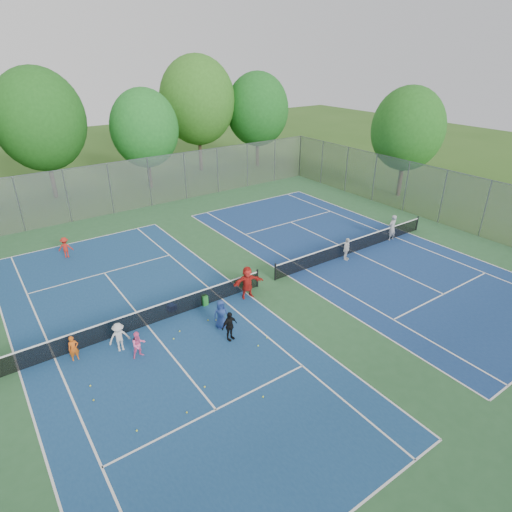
{
  "coord_description": "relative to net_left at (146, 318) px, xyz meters",
  "views": [
    {
      "loc": [
        -12.42,
        -16.6,
        11.79
      ],
      "look_at": [
        0.0,
        1.0,
        1.3
      ],
      "focal_mm": 30.0,
      "sensor_mm": 36.0,
      "label": 1
    }
  ],
  "objects": [
    {
      "name": "tennis_ball_1",
      "position": [
        -0.94,
        -5.94,
        -0.42
      ],
      "size": [
        0.07,
        0.07,
        0.07
      ],
      "primitive_type": "sphere",
      "color": "gold",
      "rests_on": "ground"
    },
    {
      "name": "student_a",
      "position": [
        -3.39,
        -0.6,
        0.13
      ],
      "size": [
        0.43,
        0.28,
        1.17
      ],
      "primitive_type": "imported",
      "rotation": [
        0.0,
        0.0,
        0.0
      ],
      "color": "#DE5C14",
      "rests_on": "ground"
    },
    {
      "name": "tree_nl",
      "position": [
        1.0,
        23.0,
        6.09
      ],
      "size": [
        7.2,
        7.2,
        10.69
      ],
      "color": "#443326",
      "rests_on": "ground"
    },
    {
      "name": "tennis_ball_10",
      "position": [
        1.75,
        -6.9,
        -0.42
      ],
      "size": [
        0.07,
        0.07,
        0.07
      ],
      "primitive_type": "sphere",
      "color": "#CFE936",
      "rests_on": "ground"
    },
    {
      "name": "instructor",
      "position": [
        17.5,
        -0.06,
        0.44
      ],
      "size": [
        0.66,
        0.43,
        1.8
      ],
      "primitive_type": "imported",
      "rotation": [
        0.0,
        0.0,
        3.14
      ],
      "color": "gray",
      "rests_on": "ground"
    },
    {
      "name": "teen_court_b",
      "position": [
        12.78,
        -0.44,
        0.27
      ],
      "size": [
        0.92,
        0.65,
        1.44
      ],
      "primitive_type": "imported",
      "rotation": [
        0.0,
        0.0,
        0.39
      ],
      "color": "silver",
      "rests_on": "ground"
    },
    {
      "name": "student_d",
      "position": [
        2.64,
        -3.15,
        0.26
      ],
      "size": [
        0.89,
        0.48,
        1.44
      ],
      "primitive_type": "imported",
      "rotation": [
        0.0,
        0.0,
        0.15
      ],
      "color": "black",
      "rests_on": "ground"
    },
    {
      "name": "tennis_ball_8",
      "position": [
        -3.49,
        -3.41,
        -0.42
      ],
      "size": [
        0.07,
        0.07,
        0.07
      ],
      "primitive_type": "sphere",
      "color": "gold",
      "rests_on": "ground"
    },
    {
      "name": "tree_nc",
      "position": [
        9.0,
        21.0,
        4.94
      ],
      "size": [
        6.0,
        6.0,
        8.85
      ],
      "color": "#443326",
      "rests_on": "ground"
    },
    {
      "name": "tennis_ball_9",
      "position": [
        2.85,
        -1.54,
        -0.42
      ],
      "size": [
        0.07,
        0.07,
        0.07
      ],
      "primitive_type": "sphere",
      "color": "#AEC52D",
      "rests_on": "ground"
    },
    {
      "name": "tennis_ball_4",
      "position": [
        3.37,
        -4.31,
        -0.42
      ],
      "size": [
        0.07,
        0.07,
        0.07
      ],
      "primitive_type": "sphere",
      "color": "#C3EF37",
      "rests_on": "ground"
    },
    {
      "name": "tennis_ball_2",
      "position": [
        0.22,
        -5.18,
        -0.42
      ],
      "size": [
        0.07,
        0.07,
        0.07
      ],
      "primitive_type": "sphere",
      "color": "yellow",
      "rests_on": "ground"
    },
    {
      "name": "fence_east",
      "position": [
        23.0,
        0.0,
        1.54
      ],
      "size": [
        0.1,
        32.0,
        4.0
      ],
      "primitive_type": "cube",
      "rotation": [
        0.0,
        0.0,
        1.57
      ],
      "color": "gray",
      "rests_on": "ground"
    },
    {
      "name": "tennis_ball_7",
      "position": [
        0.55,
        -1.71,
        -0.42
      ],
      "size": [
        0.07,
        0.07,
        0.07
      ],
      "primitive_type": "sphere",
      "color": "#C9E435",
      "rests_on": "ground"
    },
    {
      "name": "student_e",
      "position": [
        2.81,
        -2.11,
        0.27
      ],
      "size": [
        0.79,
        0.6,
        1.45
      ],
      "primitive_type": "imported",
      "rotation": [
        0.0,
        0.0,
        -0.22
      ],
      "color": "navy",
      "rests_on": "ground"
    },
    {
      "name": "tennis_ball_3",
      "position": [
        -2.7,
        -5.68,
        -0.42
      ],
      "size": [
        0.07,
        0.07,
        0.07
      ],
      "primitive_type": "sphere",
      "color": "#CBDE33",
      "rests_on": "ground"
    },
    {
      "name": "tree_nr",
      "position": [
        16.0,
        24.0,
        6.59
      ],
      "size": [
        7.6,
        7.6,
        11.42
      ],
      "color": "#443326",
      "rests_on": "ground"
    },
    {
      "name": "child_far_baseline",
      "position": [
        -1.22,
        9.86,
        0.21
      ],
      "size": [
        0.99,
        0.8,
        1.34
      ],
      "primitive_type": "imported",
      "rotation": [
        0.0,
        0.0,
        2.73
      ],
      "color": "red",
      "rests_on": "ground"
    },
    {
      "name": "court_right",
      "position": [
        14.0,
        0.0,
        -0.44
      ],
      "size": [
        10.97,
        23.77,
        0.01
      ],
      "primitive_type": "cube",
      "color": "navy",
      "rests_on": "court_pad"
    },
    {
      "name": "tennis_ball_0",
      "position": [
        4.02,
        -4.07,
        -0.42
      ],
      "size": [
        0.07,
        0.07,
        0.07
      ],
      "primitive_type": "sphere",
      "color": "#B7DC33",
      "rests_on": "ground"
    },
    {
      "name": "ball_hopper",
      "position": [
        3.11,
        0.02,
        -0.18
      ],
      "size": [
        0.29,
        0.29,
        0.55
      ],
      "primitive_type": "cube",
      "rotation": [
        0.0,
        0.0,
        -0.02
      ],
      "color": "green",
      "rests_on": "ground"
    },
    {
      "name": "tree_ne",
      "position": [
        22.0,
        22.0,
        5.51
      ],
      "size": [
        6.6,
        6.6,
        9.77
      ],
      "color": "#443326",
      "rests_on": "ground"
    },
    {
      "name": "net_right",
      "position": [
        14.0,
        0.0,
        0.0
      ],
      "size": [
        12.87,
        0.1,
        0.91
      ],
      "primitive_type": "cube",
      "color": "black",
      "rests_on": "ground"
    },
    {
      "name": "tree_side_e",
      "position": [
        26.0,
        6.0,
        5.29
      ],
      "size": [
        6.0,
        6.0,
        9.2
      ],
      "color": "#443326",
      "rests_on": "ground"
    },
    {
      "name": "tennis_ball_6",
      "position": [
        1.03,
        -1.35,
        -0.42
      ],
      "size": [
        0.07,
        0.07,
        0.07
      ],
      "primitive_type": "sphere",
      "color": "yellow",
      "rests_on": "ground"
    },
    {
      "name": "tennis_ball_5",
      "position": [
        2.53,
        -1.33,
        -0.42
      ],
      "size": [
        0.07,
        0.07,
        0.07
      ],
      "primitive_type": "sphere",
      "color": "#ABC32D",
      "rests_on": "ground"
    },
    {
      "name": "student_f",
      "position": [
        5.33,
        -0.6,
        0.44
      ],
      "size": [
        1.72,
        0.84,
        1.78
      ],
      "primitive_type": "imported",
      "rotation": [
        0.0,
        0.0,
        -0.2
      ],
      "color": "red",
      "rests_on": "ground"
    },
    {
      "name": "court_left",
      "position": [
        0.0,
        0.0,
        -0.44
      ],
      "size": [
        10.97,
        23.77,
        0.01
      ],
      "primitive_type": "cube",
      "color": "navy",
      "rests_on": "court_pad"
    },
    {
      "name": "fence_north",
      "position": [
        7.0,
        16.0,
        1.54
      ],
      "size": [
        32.0,
        0.1,
        4.0
      ],
      "primitive_type": "cube",
      "color": "gray",
      "rests_on": "ground"
    },
    {
      "name": "student_c",
      "position": [
        -1.62,
        -1.07,
        0.23
      ],
      "size": [
        0.94,
        0.61,
        1.37
      ],
      "primitive_type": "imported",
      "rotation": [
        0.0,
        0.0,
        -0.12
      ],
      "color": "beige",
      "rests_on": "ground"
    },
    {
      "name": "tennis_ball_11",
      "position": [
        -3.37,
        -2.58,
        -0.42
      ],
      "size": [
        0.07,
        0.07,
        0.07
      ],
      "primitive_type": "sphere",
      "color": "yellow",
      "rests_on": "ground"
    },
    {
      "name": "court_pad",
      "position": [
        7.0,
        0.0,
        -0.45
      ],
      "size": [
        32.0,
        32.0,
        0.01
      ],
      "primitive_type": "cube",
      "color": "#2A5931",
      "rests_on": "ground"
    },
    {
      "name": "student_b",
      "position": [
        -1.11,
        -1.95,
        0.17
      ],
      "size": [
        0.61,
        0.48,
        1.24
      ],
      "primitive_type": "imported",
      "rotation": [
        0.0,
        0.0,
        0.01
      ],
      "color": "pink",
      "rests_on": "ground"
    },
    {
      "name": "ball_crate",
      "position": [
        1.54,
        0.56,
        -0.3
      ],
      "size": [
        0.43,
        0.43,
        0.3
      ],
      "primitive_type": "cube",
      "rotation": [
        0.0,
        0.0,
        0.27
      ],
      "color": "blue",
      "rests_on": "ground"
    },
    {
      "name": "ground",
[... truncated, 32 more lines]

